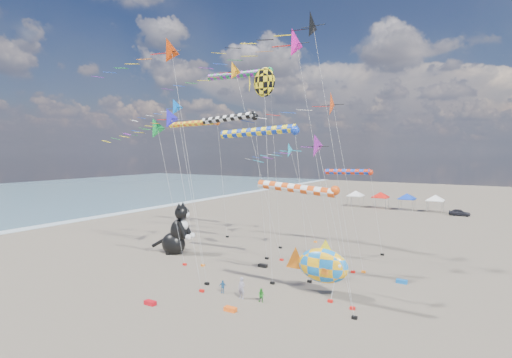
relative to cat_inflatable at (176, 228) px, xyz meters
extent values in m
plane|color=brown|center=(11.58, -12.58, -2.89)|extent=(260.00, 260.00, 0.00)
cone|color=blue|center=(2.02, -2.29, 13.11)|extent=(1.66, 1.78, 1.83)
cylinder|color=#B2B2B2|center=(3.84, -2.29, 5.11)|extent=(3.68, 0.02, 16.00)
cube|color=black|center=(5.67, -2.29, -2.79)|extent=(0.36, 0.24, 0.20)
cone|color=#E1139B|center=(12.83, 6.06, 19.60)|extent=(2.96, 3.17, 3.27)
cylinder|color=#B2B2B2|center=(14.50, 6.06, 8.36)|extent=(3.38, 0.02, 22.49)
cube|color=black|center=(16.18, 6.06, -2.79)|extent=(0.36, 0.24, 0.20)
cone|color=orange|center=(7.58, 3.55, 17.07)|extent=(1.99, 2.13, 2.19)
cylinder|color=#B2B2B2|center=(9.48, 3.55, 7.09)|extent=(3.84, 0.02, 19.96)
cube|color=black|center=(11.39, 3.55, -2.79)|extent=(0.36, 0.24, 0.20)
cone|color=#C43507|center=(5.54, -6.41, 17.23)|extent=(2.24, 2.39, 2.47)
cylinder|color=#B2B2B2|center=(7.48, -6.41, 7.17)|extent=(3.91, 0.02, 20.12)
cube|color=black|center=(9.42, -6.41, -2.79)|extent=(0.36, 0.24, 0.20)
cone|color=#128633|center=(2.20, -2.97, 10.76)|extent=(2.02, 2.16, 2.23)
cylinder|color=#B2B2B2|center=(3.05, -2.97, 3.94)|extent=(1.73, 0.02, 13.65)
cube|color=black|center=(3.91, -2.97, -2.79)|extent=(0.36, 0.24, 0.20)
cone|color=#811C8A|center=(19.58, -5.19, 8.89)|extent=(1.76, 1.89, 1.95)
cylinder|color=#B2B2B2|center=(20.65, -5.19, 3.00)|extent=(2.16, 0.02, 11.78)
cube|color=black|center=(21.71, -5.19, -2.79)|extent=(0.36, 0.24, 0.20)
cone|color=#CE4215|center=(17.23, 3.86, 12.86)|extent=(2.29, 2.45, 2.52)
cylinder|color=#B2B2B2|center=(18.55, 3.86, 4.99)|extent=(2.68, 0.02, 15.75)
cube|color=black|center=(19.88, 3.86, -2.79)|extent=(0.36, 0.24, 0.20)
cone|color=#251ED4|center=(7.81, -8.00, 11.25)|extent=(1.67, 1.79, 1.85)
cylinder|color=#B2B2B2|center=(8.98, -8.00, 4.18)|extent=(2.38, 0.02, 14.14)
cube|color=black|center=(10.16, -8.00, -2.79)|extent=(0.36, 0.24, 0.20)
cone|color=#1AA0CB|center=(8.61, 13.05, 8.60)|extent=(1.93, 2.07, 2.13)
cylinder|color=#B2B2B2|center=(9.90, 13.05, 2.86)|extent=(2.59, 0.02, 11.49)
cube|color=black|center=(11.18, 13.05, -2.79)|extent=(0.36, 0.24, 0.20)
cone|color=black|center=(16.35, 3.33, 20.17)|extent=(2.57, 2.75, 2.83)
cylinder|color=#B2B2B2|center=(17.70, 3.33, 8.64)|extent=(2.73, 0.02, 23.06)
cube|color=black|center=(19.05, 3.33, -2.79)|extent=(0.36, 0.24, 0.20)
cylinder|color=#DB5512|center=(-5.66, 9.83, 12.27)|extent=(8.33, 0.73, 0.73)
sphere|color=#DB5512|center=(-1.50, 9.83, 12.27)|extent=(0.77, 0.77, 0.77)
cylinder|color=#B2B2B2|center=(-0.75, 9.83, 4.69)|extent=(1.52, 0.02, 15.16)
cube|color=black|center=(0.00, 9.83, -2.79)|extent=(0.36, 0.24, 0.20)
cylinder|color=#E64C10|center=(17.85, -6.73, 5.81)|extent=(5.98, 0.64, 0.64)
sphere|color=#E64C10|center=(20.84, -6.73, 5.81)|extent=(0.67, 0.67, 0.67)
cylinder|color=#B2B2B2|center=(21.59, -6.73, 1.46)|extent=(1.52, 0.02, 8.70)
cube|color=black|center=(22.34, -6.73, -2.79)|extent=(0.36, 0.24, 0.20)
cylinder|color=#18853D|center=(2.88, 8.16, 17.74)|extent=(8.85, 0.85, 0.85)
sphere|color=#18853D|center=(7.30, 8.16, 17.74)|extent=(0.89, 0.89, 0.89)
cylinder|color=#B2B2B2|center=(8.05, 8.16, 7.43)|extent=(1.52, 0.02, 20.63)
cube|color=black|center=(8.80, 8.16, -2.79)|extent=(0.36, 0.24, 0.20)
cylinder|color=#1235B6|center=(11.40, -1.32, 10.27)|extent=(7.55, 0.76, 0.76)
sphere|color=#1235B6|center=(15.18, -1.32, 10.27)|extent=(0.80, 0.80, 0.80)
cylinder|color=#B2B2B2|center=(15.93, -1.32, 3.69)|extent=(1.52, 0.02, 13.16)
cube|color=black|center=(16.68, -1.32, -2.79)|extent=(0.36, 0.24, 0.20)
cylinder|color=red|center=(15.69, 11.17, 6.16)|extent=(5.28, 0.61, 0.61)
sphere|color=red|center=(18.33, 11.17, 6.16)|extent=(0.65, 0.65, 0.65)
cylinder|color=#B2B2B2|center=(19.08, 11.17, 1.64)|extent=(1.52, 0.02, 9.05)
cube|color=black|center=(19.83, 11.17, -2.79)|extent=(0.36, 0.24, 0.20)
cylinder|color=black|center=(4.89, 3.26, 12.09)|extent=(6.82, 0.72, 0.72)
sphere|color=black|center=(8.30, 3.26, 12.09)|extent=(0.76, 0.76, 0.76)
cylinder|color=#B2B2B2|center=(9.05, 3.26, 4.60)|extent=(1.52, 0.02, 14.98)
cube|color=black|center=(9.80, 3.26, -2.79)|extent=(0.36, 0.24, 0.20)
ellipsoid|color=yellow|center=(12.13, -1.38, 14.65)|extent=(2.20, 0.40, 2.64)
cone|color=yellow|center=(10.63, -1.38, 14.65)|extent=(0.12, 1.80, 1.80)
cylinder|color=#B2B2B2|center=(13.13, -2.38, 5.88)|extent=(2.03, 2.03, 17.53)
cube|color=black|center=(14.13, -3.38, -2.79)|extent=(0.36, 0.24, 0.20)
ellipsoid|color=blue|center=(18.85, -3.72, -0.46)|extent=(4.13, 1.70, 2.74)
cone|color=orange|center=(16.48, -3.72, -0.46)|extent=(2.01, 0.14, 2.01)
cone|color=yellow|center=(19.03, -3.72, 0.91)|extent=(1.46, 0.11, 1.46)
cylinder|color=#B2B2B2|center=(19.90, -4.22, -1.90)|extent=(0.14, 1.04, 1.98)
cube|color=red|center=(19.85, -4.72, -2.79)|extent=(0.36, 0.24, 0.20)
imported|color=gray|center=(13.72, -7.56, -2.05)|extent=(0.64, 0.45, 1.66)
imported|color=#208121|center=(15.41, -7.42, -2.35)|extent=(0.57, 0.47, 1.07)
imported|color=#235E9C|center=(11.72, -7.29, -2.37)|extent=(0.65, 0.44, 1.03)
cube|color=#FD5C15|center=(14.37, -10.00, -2.74)|extent=(0.90, 0.44, 0.30)
cube|color=red|center=(8.61, -12.11, -2.74)|extent=(0.90, 0.44, 0.30)
cube|color=blue|center=(23.55, 2.64, -2.74)|extent=(0.90, 0.44, 0.30)
cube|color=black|center=(10.90, 0.52, -2.74)|extent=(0.90, 0.44, 0.30)
cube|color=white|center=(5.58, 47.42, -0.64)|extent=(3.00, 3.00, 0.15)
pyramid|color=white|center=(5.58, 47.42, 0.41)|extent=(4.20, 4.20, 1.00)
cylinder|color=#999999|center=(4.28, 46.12, -1.79)|extent=(0.08, 0.08, 2.20)
cylinder|color=#999999|center=(6.88, 46.12, -1.79)|extent=(0.08, 0.08, 2.20)
cylinder|color=#999999|center=(4.28, 48.72, -1.79)|extent=(0.08, 0.08, 2.20)
cylinder|color=#999999|center=(6.88, 48.72, -1.79)|extent=(0.08, 0.08, 2.20)
cube|color=red|center=(10.58, 47.42, -0.64)|extent=(3.00, 3.00, 0.15)
pyramid|color=red|center=(10.58, 47.42, 0.41)|extent=(4.20, 4.20, 1.00)
cylinder|color=#999999|center=(9.28, 46.12, -1.79)|extent=(0.08, 0.08, 2.20)
cylinder|color=#999999|center=(11.88, 46.12, -1.79)|extent=(0.08, 0.08, 2.20)
cylinder|color=#999999|center=(9.28, 48.72, -1.79)|extent=(0.08, 0.08, 2.20)
cylinder|color=#999999|center=(11.88, 48.72, -1.79)|extent=(0.08, 0.08, 2.20)
cube|color=#1237BA|center=(15.58, 47.42, -0.64)|extent=(3.00, 3.00, 0.15)
pyramid|color=#1237BA|center=(15.58, 47.42, 0.41)|extent=(4.20, 4.20, 1.00)
cylinder|color=#999999|center=(14.28, 46.12, -1.79)|extent=(0.08, 0.08, 2.20)
cylinder|color=#999999|center=(16.88, 46.12, -1.79)|extent=(0.08, 0.08, 2.20)
cylinder|color=#999999|center=(14.28, 48.72, -1.79)|extent=(0.08, 0.08, 2.20)
cylinder|color=#999999|center=(16.88, 48.72, -1.79)|extent=(0.08, 0.08, 2.20)
cube|color=white|center=(20.58, 47.42, -0.64)|extent=(3.00, 3.00, 0.15)
pyramid|color=white|center=(20.58, 47.42, 0.41)|extent=(4.20, 4.20, 1.00)
cylinder|color=#999999|center=(19.28, 46.12, -1.79)|extent=(0.08, 0.08, 2.20)
cylinder|color=#999999|center=(21.88, 46.12, -1.79)|extent=(0.08, 0.08, 2.20)
cylinder|color=#999999|center=(19.28, 48.72, -1.79)|extent=(0.08, 0.08, 2.20)
cylinder|color=#999999|center=(21.88, 48.72, -1.79)|extent=(0.08, 0.08, 2.20)
imported|color=#26262D|center=(24.80, 45.42, -2.29)|extent=(3.63, 1.85, 1.18)
camera|label=1|loc=(30.28, -32.68, 8.49)|focal=28.00mm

